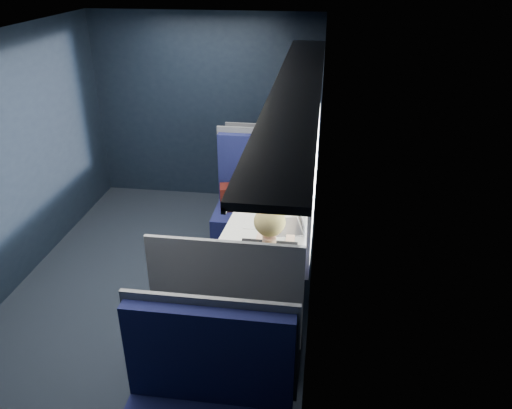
# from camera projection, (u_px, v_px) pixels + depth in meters

# --- Properties ---
(ground) EXTENTS (2.80, 4.20, 0.01)m
(ground) POSITION_uv_depth(u_px,v_px,m) (164.00, 287.00, 4.82)
(ground) COLOR black
(room_shell) EXTENTS (3.00, 4.40, 2.40)m
(room_shell) POSITION_uv_depth(u_px,v_px,m) (152.00, 141.00, 4.14)
(room_shell) COLOR black
(room_shell) RESTS_ON ground
(table) EXTENTS (0.62, 1.00, 0.74)m
(table) POSITION_uv_depth(u_px,v_px,m) (271.00, 234.00, 4.39)
(table) COLOR #54565E
(table) RESTS_ON ground
(seat_bay_near) EXTENTS (1.04, 0.62, 1.26)m
(seat_bay_near) POSITION_uv_depth(u_px,v_px,m) (261.00, 211.00, 5.29)
(seat_bay_near) COLOR #0C0E35
(seat_bay_near) RESTS_ON ground
(seat_bay_far) EXTENTS (1.04, 0.62, 1.26)m
(seat_bay_far) POSITION_uv_depth(u_px,v_px,m) (234.00, 320.00, 3.75)
(seat_bay_far) COLOR #0C0E35
(seat_bay_far) RESTS_ON ground
(seat_row_front) EXTENTS (1.04, 0.51, 1.16)m
(seat_row_front) POSITION_uv_depth(u_px,v_px,m) (272.00, 178.00, 6.11)
(seat_row_front) COLOR #0C0E35
(seat_row_front) RESTS_ON ground
(man) EXTENTS (0.53, 0.56, 1.32)m
(man) POSITION_uv_depth(u_px,v_px,m) (285.00, 195.00, 4.97)
(man) COLOR black
(man) RESTS_ON ground
(woman) EXTENTS (0.53, 0.56, 1.32)m
(woman) POSITION_uv_depth(u_px,v_px,m) (270.00, 275.00, 3.72)
(woman) COLOR black
(woman) RESTS_ON ground
(papers) EXTENTS (0.60, 0.82, 0.01)m
(papers) POSITION_uv_depth(u_px,v_px,m) (259.00, 221.00, 4.44)
(papers) COLOR white
(papers) RESTS_ON table
(laptop) EXTENTS (0.31, 0.37, 0.24)m
(laptop) POSITION_uv_depth(u_px,v_px,m) (293.00, 222.00, 4.30)
(laptop) COLOR silver
(laptop) RESTS_ON table
(bottle_small) EXTENTS (0.06, 0.06, 0.21)m
(bottle_small) POSITION_uv_depth(u_px,v_px,m) (305.00, 199.00, 4.64)
(bottle_small) COLOR silver
(bottle_small) RESTS_ON table
(cup) EXTENTS (0.06, 0.06, 0.08)m
(cup) POSITION_uv_depth(u_px,v_px,m) (307.00, 205.00, 4.64)
(cup) COLOR white
(cup) RESTS_ON table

